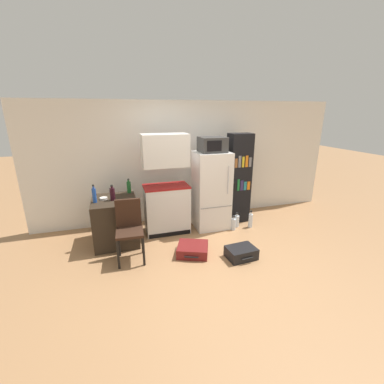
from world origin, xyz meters
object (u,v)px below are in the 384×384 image
at_px(bookshelf, 238,179).
at_px(suitcase_small_flat, 193,249).
at_px(kitchen_hutch, 166,189).
at_px(bottle_wine_dark, 112,194).
at_px(water_bottle_middle, 250,220).
at_px(bowl, 104,198).
at_px(water_bottle_front, 237,221).
at_px(water_bottle_back, 233,224).
at_px(suitcase_large_flat, 241,253).
at_px(bottle_green_tall, 129,187).
at_px(microwave, 212,145).
at_px(bottle_blue_soda, 94,195).
at_px(chair, 129,225).
at_px(side_table, 116,221).
at_px(refrigerator, 211,191).

xyz_separation_m(bookshelf, suitcase_small_flat, (-1.29, -1.03, -0.82)).
distance_m(kitchen_hutch, bottle_wine_dark, 0.97).
distance_m(suitcase_small_flat, water_bottle_middle, 1.53).
xyz_separation_m(bowl, water_bottle_front, (2.46, -0.10, -0.69)).
bearing_deg(water_bottle_back, bottle_wine_dark, 176.99).
bearing_deg(suitcase_large_flat, water_bottle_front, 62.79).
distance_m(bottle_wine_dark, water_bottle_back, 2.32).
relative_size(suitcase_small_flat, water_bottle_back, 2.14).
distance_m(bottle_wine_dark, suitcase_small_flat, 1.61).
height_order(bottle_wine_dark, water_bottle_back, bottle_wine_dark).
relative_size(kitchen_hutch, bookshelf, 1.02).
distance_m(kitchen_hutch, suitcase_small_flat, 1.23).
height_order(bookshelf, water_bottle_middle, bookshelf).
height_order(bottle_green_tall, water_bottle_middle, bottle_green_tall).
relative_size(microwave, bottle_blue_soda, 1.56).
distance_m(microwave, bottle_blue_soda, 2.22).
xyz_separation_m(bookshelf, chair, (-2.24, -0.85, -0.34)).
distance_m(microwave, water_bottle_middle, 1.68).
xyz_separation_m(side_table, microwave, (1.81, 0.11, 1.23)).
bearing_deg(bottle_blue_soda, kitchen_hutch, 10.97).
height_order(bowl, suitcase_large_flat, bowl).
bearing_deg(side_table, water_bottle_middle, -3.64).
bearing_deg(water_bottle_middle, kitchen_hutch, 168.78).
xyz_separation_m(bottle_blue_soda, suitcase_large_flat, (2.14, -1.04, -0.83)).
xyz_separation_m(bookshelf, suitcase_large_flat, (-0.59, -1.37, -0.81)).
bearing_deg(bookshelf, microwave, -168.34).
relative_size(side_table, refrigerator, 0.53).
bearing_deg(microwave, suitcase_large_flat, -88.04).
bearing_deg(bookshelf, bottle_blue_soda, -173.22).
height_order(kitchen_hutch, water_bottle_middle, kitchen_hutch).
height_order(suitcase_small_flat, water_bottle_middle, water_bottle_middle).
height_order(bottle_wine_dark, bottle_blue_soda, bottle_blue_soda).
bearing_deg(refrigerator, bowl, -177.66).
bearing_deg(refrigerator, water_bottle_back, -37.21).
height_order(side_table, water_bottle_middle, side_table).
bearing_deg(water_bottle_middle, bookshelf, 104.25).
distance_m(refrigerator, bottle_green_tall, 1.55).
relative_size(bottle_wine_dark, bowl, 2.09).
xyz_separation_m(chair, water_bottle_front, (2.10, 0.55, -0.44)).
xyz_separation_m(bottle_wine_dark, chair, (0.21, -0.56, -0.34)).
distance_m(side_table, bottle_green_tall, 0.65).
bearing_deg(bottle_blue_soda, chair, -47.07).
bearing_deg(bowl, water_bottle_back, -4.85).
distance_m(kitchen_hutch, refrigerator, 0.88).
height_order(refrigerator, microwave, microwave).
bearing_deg(suitcase_small_flat, side_table, 167.84).
bearing_deg(refrigerator, water_bottle_front, -19.75).
relative_size(kitchen_hutch, suitcase_small_flat, 3.02).
xyz_separation_m(side_table, chair, (0.20, -0.61, 0.17)).
height_order(bottle_blue_soda, water_bottle_middle, bottle_blue_soda).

